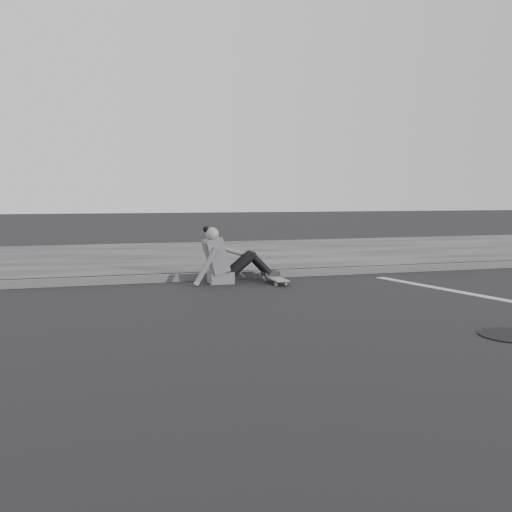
% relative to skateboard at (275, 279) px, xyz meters
% --- Properties ---
extents(ground, '(80.00, 80.00, 0.00)m').
position_rel_skateboard_xyz_m(ground, '(0.11, -1.95, -0.07)').
color(ground, black).
rests_on(ground, ground).
extents(curb, '(24.00, 0.16, 0.12)m').
position_rel_skateboard_xyz_m(curb, '(0.11, 0.63, -0.01)').
color(curb, '#4E4E4E').
rests_on(curb, ground).
extents(sidewalk, '(24.00, 6.00, 0.12)m').
position_rel_skateboard_xyz_m(sidewalk, '(0.11, 3.65, -0.01)').
color(sidewalk, '#3C3C3C').
rests_on(sidewalk, ground).
extents(skateboard, '(0.20, 0.78, 0.09)m').
position_rel_skateboard_xyz_m(skateboard, '(0.00, 0.00, 0.00)').
color(skateboard, '#9D9D98').
rests_on(skateboard, ground).
extents(seated_woman, '(1.38, 0.46, 0.88)m').
position_rel_skateboard_xyz_m(seated_woman, '(-0.73, 0.25, 0.29)').
color(seated_woman, '#5B5B5E').
rests_on(seated_woman, ground).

